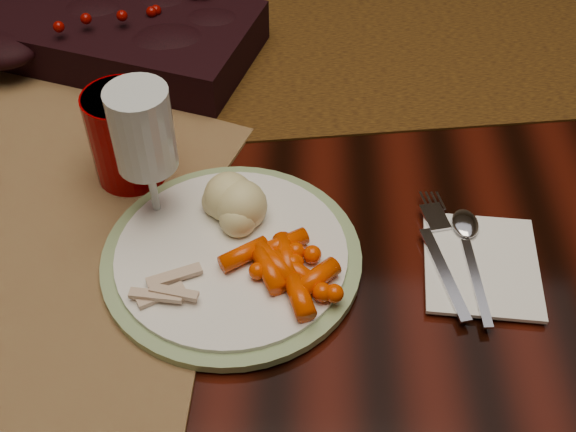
{
  "coord_description": "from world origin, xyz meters",
  "views": [
    {
      "loc": [
        0.02,
        -0.76,
        1.3
      ],
      "look_at": [
        0.01,
        -0.28,
        0.8
      ],
      "focal_mm": 45.0,
      "sensor_mm": 36.0,
      "label": 1
    }
  ],
  "objects_px": {
    "dining_table": "(286,270)",
    "red_cup": "(126,137)",
    "centerpiece": "(112,26)",
    "turkey_shreds": "(174,282)",
    "baby_carrots": "(280,270)",
    "placemat_main": "(5,170)",
    "wine_glass": "(148,161)",
    "napkin": "(481,264)",
    "mashed_potatoes": "(230,194)",
    "dinner_plate": "(232,256)"
  },
  "relations": [
    {
      "from": "dining_table",
      "to": "red_cup",
      "type": "height_order",
      "value": "red_cup"
    },
    {
      "from": "centerpiece",
      "to": "turkey_shreds",
      "type": "bearing_deg",
      "value": -72.19
    },
    {
      "from": "dining_table",
      "to": "turkey_shreds",
      "type": "relative_size",
      "value": 23.65
    },
    {
      "from": "dining_table",
      "to": "baby_carrots",
      "type": "relative_size",
      "value": 18.54
    },
    {
      "from": "placemat_main",
      "to": "red_cup",
      "type": "xyz_separation_m",
      "value": [
        0.14,
        -0.0,
        0.05
      ]
    },
    {
      "from": "red_cup",
      "to": "wine_glass",
      "type": "distance_m",
      "value": 0.08
    },
    {
      "from": "dining_table",
      "to": "wine_glass",
      "type": "height_order",
      "value": "wine_glass"
    },
    {
      "from": "napkin",
      "to": "baby_carrots",
      "type": "bearing_deg",
      "value": -166.59
    },
    {
      "from": "mashed_potatoes",
      "to": "turkey_shreds",
      "type": "height_order",
      "value": "mashed_potatoes"
    },
    {
      "from": "baby_carrots",
      "to": "mashed_potatoes",
      "type": "xyz_separation_m",
      "value": [
        -0.05,
        0.08,
        0.02
      ]
    },
    {
      "from": "dinner_plate",
      "to": "napkin",
      "type": "relative_size",
      "value": 1.99
    },
    {
      "from": "centerpiece",
      "to": "napkin",
      "type": "relative_size",
      "value": 2.87
    },
    {
      "from": "dining_table",
      "to": "baby_carrots",
      "type": "distance_m",
      "value": 0.52
    },
    {
      "from": "placemat_main",
      "to": "turkey_shreds",
      "type": "relative_size",
      "value": 6.01
    },
    {
      "from": "centerpiece",
      "to": "wine_glass",
      "type": "distance_m",
      "value": 0.33
    },
    {
      "from": "placemat_main",
      "to": "napkin",
      "type": "height_order",
      "value": "napkin"
    },
    {
      "from": "centerpiece",
      "to": "dinner_plate",
      "type": "bearing_deg",
      "value": -63.66
    },
    {
      "from": "red_cup",
      "to": "wine_glass",
      "type": "bearing_deg",
      "value": -60.69
    },
    {
      "from": "dinner_plate",
      "to": "napkin",
      "type": "xyz_separation_m",
      "value": [
        0.24,
        -0.0,
        -0.0
      ]
    },
    {
      "from": "dining_table",
      "to": "centerpiece",
      "type": "bearing_deg",
      "value": 163.62
    },
    {
      "from": "placemat_main",
      "to": "wine_glass",
      "type": "relative_size",
      "value": 2.77
    },
    {
      "from": "mashed_potatoes",
      "to": "turkey_shreds",
      "type": "distance_m",
      "value": 0.11
    },
    {
      "from": "dinner_plate",
      "to": "turkey_shreds",
      "type": "relative_size",
      "value": 3.35
    },
    {
      "from": "placemat_main",
      "to": "red_cup",
      "type": "distance_m",
      "value": 0.15
    },
    {
      "from": "baby_carrots",
      "to": "turkey_shreds",
      "type": "bearing_deg",
      "value": -170.38
    },
    {
      "from": "placemat_main",
      "to": "baby_carrots",
      "type": "xyz_separation_m",
      "value": [
        0.31,
        -0.16,
        0.03
      ]
    },
    {
      "from": "baby_carrots",
      "to": "wine_glass",
      "type": "distance_m",
      "value": 0.17
    },
    {
      "from": "turkey_shreds",
      "to": "napkin",
      "type": "height_order",
      "value": "turkey_shreds"
    },
    {
      "from": "centerpiece",
      "to": "mashed_potatoes",
      "type": "xyz_separation_m",
      "value": [
        0.18,
        -0.31,
        0.0
      ]
    },
    {
      "from": "dinner_plate",
      "to": "baby_carrots",
      "type": "relative_size",
      "value": 2.62
    },
    {
      "from": "centerpiece",
      "to": "dinner_plate",
      "type": "relative_size",
      "value": 1.44
    },
    {
      "from": "turkey_shreds",
      "to": "red_cup",
      "type": "height_order",
      "value": "red_cup"
    },
    {
      "from": "red_cup",
      "to": "wine_glass",
      "type": "relative_size",
      "value": 0.64
    },
    {
      "from": "dinner_plate",
      "to": "turkey_shreds",
      "type": "bearing_deg",
      "value": -136.07
    },
    {
      "from": "dining_table",
      "to": "wine_glass",
      "type": "distance_m",
      "value": 0.53
    },
    {
      "from": "dining_table",
      "to": "baby_carrots",
      "type": "height_order",
      "value": "baby_carrots"
    },
    {
      "from": "centerpiece",
      "to": "napkin",
      "type": "bearing_deg",
      "value": -40.87
    },
    {
      "from": "turkey_shreds",
      "to": "wine_glass",
      "type": "relative_size",
      "value": 0.46
    },
    {
      "from": "mashed_potatoes",
      "to": "red_cup",
      "type": "xyz_separation_m",
      "value": [
        -0.11,
        0.07,
        0.01
      ]
    },
    {
      "from": "turkey_shreds",
      "to": "placemat_main",
      "type": "bearing_deg",
      "value": 140.69
    },
    {
      "from": "centerpiece",
      "to": "mashed_potatoes",
      "type": "relative_size",
      "value": 4.13
    },
    {
      "from": "placemat_main",
      "to": "mashed_potatoes",
      "type": "relative_size",
      "value": 5.15
    },
    {
      "from": "dining_table",
      "to": "centerpiece",
      "type": "distance_m",
      "value": 0.48
    },
    {
      "from": "centerpiece",
      "to": "mashed_potatoes",
      "type": "bearing_deg",
      "value": -60.46
    },
    {
      "from": "red_cup",
      "to": "baby_carrots",
      "type": "bearing_deg",
      "value": -42.83
    },
    {
      "from": "turkey_shreds",
      "to": "dinner_plate",
      "type": "bearing_deg",
      "value": 43.93
    },
    {
      "from": "baby_carrots",
      "to": "napkin",
      "type": "xyz_separation_m",
      "value": [
        0.2,
        0.03,
        -0.02
      ]
    },
    {
      "from": "dinner_plate",
      "to": "napkin",
      "type": "height_order",
      "value": "dinner_plate"
    },
    {
      "from": "dining_table",
      "to": "wine_glass",
      "type": "bearing_deg",
      "value": -117.62
    },
    {
      "from": "dinner_plate",
      "to": "baby_carrots",
      "type": "bearing_deg",
      "value": -32.22
    }
  ]
}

